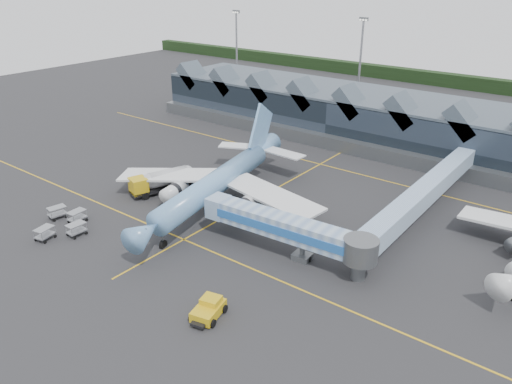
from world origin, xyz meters
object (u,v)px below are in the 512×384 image
Objects in this scene: jet_bridge at (296,232)px; pushback_tug at (209,309)px; fuel_truck at (163,180)px; main_airliner at (219,181)px.

jet_bridge is 5.01× the size of pushback_tug.
fuel_truck reaches higher than pushback_tug.
fuel_truck is 33.94m from pushback_tug.
pushback_tug is at bearing -96.59° from jet_bridge.
fuel_truck is 2.26× the size of pushback_tug.
fuel_truck is (-28.60, 3.91, -1.69)m from jet_bridge.
main_airliner is at bearing 157.52° from jet_bridge.
jet_bridge is (18.21, -6.14, -0.08)m from main_airliner.
main_airliner is 10.78m from fuel_truck.
jet_bridge is 28.92m from fuel_truck.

